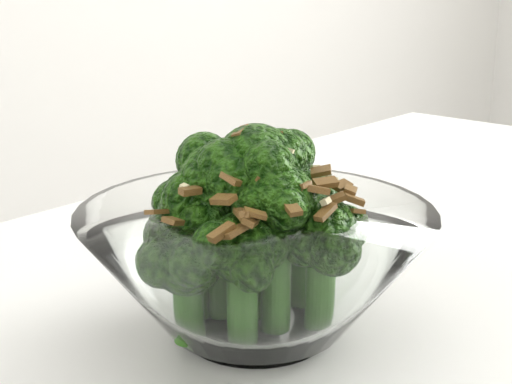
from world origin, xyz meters
name	(u,v)px	position (x,y,z in m)	size (l,w,h in m)	color
broccoli_dish	(255,255)	(-0.21, -0.05, 0.80)	(0.20, 0.20, 0.12)	white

